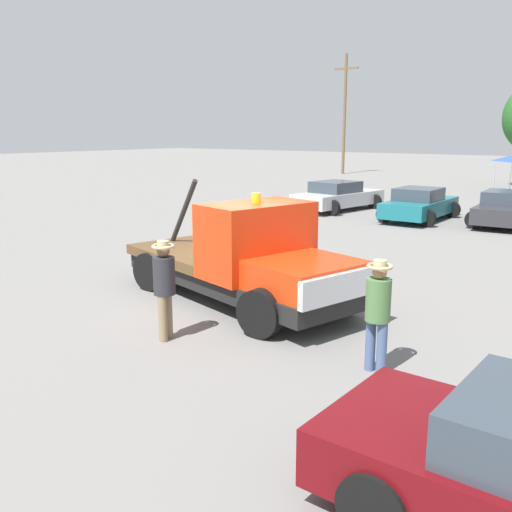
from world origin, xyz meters
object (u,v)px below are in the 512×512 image
at_px(tow_truck, 248,261).
at_px(person_at_hood, 164,282).
at_px(person_near_truck, 378,307).
at_px(parked_car_teal, 419,205).
at_px(parked_car_silver, 338,196).
at_px(traffic_cone, 311,255).
at_px(utility_pole, 345,112).
at_px(parked_car_charcoal, 508,209).

distance_m(tow_truck, person_at_hood, 2.49).
distance_m(person_near_truck, parked_car_teal, 15.79).
relative_size(person_at_hood, parked_car_teal, 0.40).
height_order(parked_car_silver, traffic_cone, parked_car_silver).
bearing_deg(person_at_hood, parked_car_teal, -105.03).
bearing_deg(person_at_hood, tow_truck, -108.44).
distance_m(parked_car_silver, utility_pole, 23.61).
height_order(person_at_hood, parked_car_charcoal, person_at_hood).
distance_m(person_at_hood, parked_car_teal, 15.93).
relative_size(parked_car_silver, parked_car_teal, 1.12).
distance_m(parked_car_silver, traffic_cone, 11.13).
xyz_separation_m(tow_truck, person_at_hood, (0.09, -2.49, 0.10)).
xyz_separation_m(person_near_truck, parked_car_silver, (-9.23, 15.64, -0.38)).
xyz_separation_m(tow_truck, parked_car_silver, (-5.59, 14.07, -0.29)).
distance_m(person_near_truck, person_at_hood, 3.66).
height_order(parked_car_teal, traffic_cone, parked_car_teal).
bearing_deg(parked_car_teal, parked_car_silver, 79.85).
bearing_deg(parked_car_teal, parked_car_charcoal, -75.68).
height_order(parked_car_silver, utility_pole, utility_pole).
bearing_deg(parked_car_charcoal, parked_car_silver, 86.79).
distance_m(parked_car_silver, parked_car_charcoal, 7.35).
xyz_separation_m(tow_truck, parked_car_teal, (-1.45, 13.37, -0.29)).
bearing_deg(utility_pole, person_near_truck, -61.07).
xyz_separation_m(person_at_hood, parked_car_charcoal, (1.66, 16.70, -0.39)).
relative_size(person_near_truck, parked_car_teal, 0.40).
distance_m(parked_car_teal, parked_car_charcoal, 3.31).
height_order(tow_truck, parked_car_charcoal, tow_truck).
bearing_deg(person_at_hood, parked_car_silver, -91.62).
relative_size(parked_car_teal, traffic_cone, 8.01).
xyz_separation_m(person_at_hood, parked_car_silver, (-5.69, 16.56, -0.39)).
distance_m(parked_car_teal, traffic_cone, 9.40).
bearing_deg(parked_car_silver, parked_car_charcoal, -80.60).
bearing_deg(tow_truck, parked_car_silver, 125.89).
relative_size(tow_truck, utility_pole, 0.65).
bearing_deg(traffic_cone, parked_car_teal, 93.37).
height_order(person_near_truck, person_at_hood, person_at_hood).
bearing_deg(parked_car_teal, utility_pole, 34.52).
bearing_deg(parked_car_silver, parked_car_teal, -91.36).
bearing_deg(person_near_truck, utility_pole, 39.94).
height_order(person_near_truck, utility_pole, utility_pole).
bearing_deg(utility_pole, person_at_hood, -66.09).
distance_m(person_at_hood, utility_pole, 40.78).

